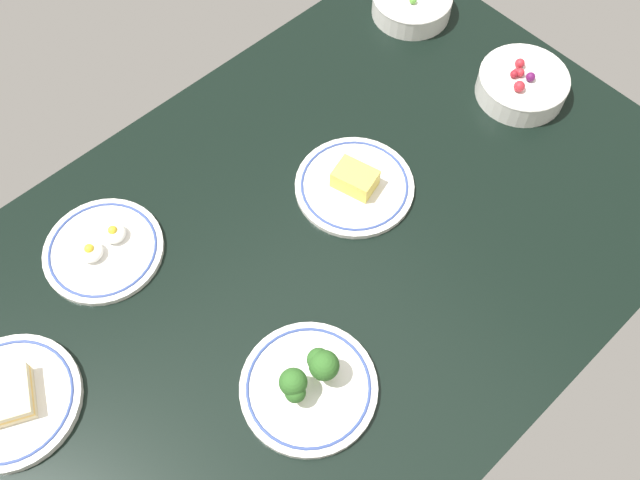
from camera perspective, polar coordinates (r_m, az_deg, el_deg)
name	(u,v)px	position (r cm, az deg, el deg)	size (l,w,h in cm)	color
dining_table	(320,251)	(121.67, 0.00, -0.93)	(136.28, 90.15, 4.00)	black
bowl_peas	(412,3)	(155.89, 7.65, 18.95)	(17.00, 17.00, 6.09)	white
bowl_berries	(522,84)	(143.84, 16.49, 12.35)	(17.73, 17.73, 6.87)	white
plate_eggs	(103,249)	(124.43, -17.61, -0.72)	(20.82, 20.82, 4.12)	white
plate_cheese	(355,184)	(125.57, 2.90, 4.64)	(21.90, 21.90, 4.84)	white
plate_broccoli	(309,384)	(107.87, -0.92, -11.88)	(21.65, 21.65, 8.09)	white
plate_sandwich	(10,401)	(117.96, -24.45, -12.08)	(21.79, 21.79, 4.62)	white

